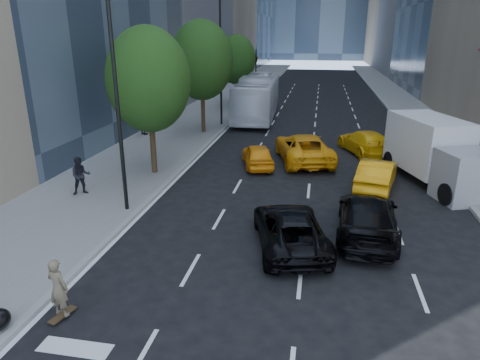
% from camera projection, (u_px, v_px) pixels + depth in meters
% --- Properties ---
extents(ground, '(160.00, 160.00, 0.00)m').
position_uv_depth(ground, '(268.00, 277.00, 13.32)').
color(ground, black).
rests_on(ground, ground).
extents(sidewalk_left, '(6.00, 120.00, 0.15)m').
position_uv_depth(sidewalk_left, '(215.00, 108.00, 42.72)').
color(sidewalk_left, slate).
rests_on(sidewalk_left, ground).
extents(sidewalk_right, '(4.00, 120.00, 0.15)m').
position_uv_depth(sidewalk_right, '(415.00, 114.00, 39.44)').
color(sidewalk_right, slate).
rests_on(sidewalk_right, ground).
extents(lamp_near, '(2.13, 0.22, 10.00)m').
position_uv_depth(lamp_near, '(119.00, 72.00, 16.23)').
color(lamp_near, black).
rests_on(lamp_near, sidewalk_left).
extents(lamp_far, '(2.13, 0.22, 10.00)m').
position_uv_depth(lamp_far, '(223.00, 52.00, 32.95)').
color(lamp_far, black).
rests_on(lamp_far, sidewalk_left).
extents(tree_near, '(4.20, 4.20, 7.46)m').
position_uv_depth(tree_near, '(149.00, 80.00, 21.30)').
color(tree_near, black).
rests_on(tree_near, sidewalk_left).
extents(tree_mid, '(4.50, 4.50, 7.99)m').
position_uv_depth(tree_mid, '(202.00, 61.00, 30.48)').
color(tree_mid, black).
rests_on(tree_mid, sidewalk_left).
extents(tree_far, '(3.90, 3.90, 6.92)m').
position_uv_depth(tree_far, '(236.00, 60.00, 42.78)').
color(tree_far, black).
rests_on(tree_far, sidewalk_left).
extents(traffic_signal, '(2.48, 0.53, 5.20)m').
position_uv_depth(traffic_signal, '(256.00, 59.00, 50.20)').
color(traffic_signal, black).
rests_on(traffic_signal, sidewalk_left).
extents(skateboarder, '(0.67, 0.52, 1.65)m').
position_uv_depth(skateboarder, '(59.00, 291.00, 11.16)').
color(skateboarder, brown).
rests_on(skateboarder, ground).
extents(black_sedan_lincoln, '(3.34, 5.26, 1.35)m').
position_uv_depth(black_sedan_lincoln, '(290.00, 229.00, 15.06)').
color(black_sedan_lincoln, black).
rests_on(black_sedan_lincoln, ground).
extents(black_sedan_mercedes, '(2.52, 5.41, 1.53)m').
position_uv_depth(black_sedan_mercedes, '(367.00, 217.00, 15.80)').
color(black_sedan_mercedes, black).
rests_on(black_sedan_mercedes, ground).
extents(taxi_a, '(2.49, 4.07, 1.29)m').
position_uv_depth(taxi_a, '(258.00, 155.00, 24.14)').
color(taxi_a, '#FF990D').
rests_on(taxi_a, ground).
extents(taxi_b, '(2.52, 4.64, 1.45)m').
position_uv_depth(taxi_b, '(377.00, 174.00, 20.72)').
color(taxi_b, orange).
rests_on(taxi_b, ground).
extents(taxi_c, '(4.05, 6.37, 1.64)m').
position_uv_depth(taxi_c, '(304.00, 148.00, 25.05)').
color(taxi_c, '#F7A10D').
rests_on(taxi_c, ground).
extents(taxi_d, '(3.61, 5.36, 1.44)m').
position_uv_depth(taxi_d, '(365.00, 142.00, 26.76)').
color(taxi_d, yellow).
rests_on(taxi_d, ground).
extents(city_bus, '(3.66, 13.16, 3.63)m').
position_uv_depth(city_bus, '(257.00, 97.00, 37.87)').
color(city_bus, white).
rests_on(city_bus, ground).
extents(box_truck, '(4.36, 7.04, 3.17)m').
position_uv_depth(box_truck, '(436.00, 152.00, 21.21)').
color(box_truck, silver).
rests_on(box_truck, ground).
extents(pedestrian_a, '(1.09, 1.04, 1.77)m').
position_uv_depth(pedestrian_a, '(81.00, 176.00, 19.48)').
color(pedestrian_a, black).
rests_on(pedestrian_a, sidewalk_left).
extents(pedestrian_b, '(1.21, 0.93, 1.92)m').
position_uv_depth(pedestrian_b, '(143.00, 122.00, 30.90)').
color(pedestrian_b, black).
rests_on(pedestrian_b, sidewalk_left).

